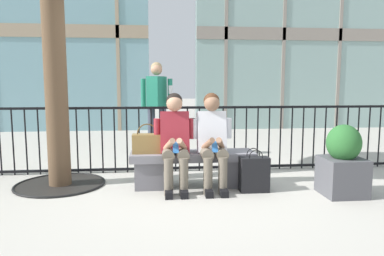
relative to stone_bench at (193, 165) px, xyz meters
name	(u,v)px	position (x,y,z in m)	size (l,w,h in m)	color
ground_plane	(193,186)	(0.00, 0.00, -0.27)	(60.00, 60.00, 0.00)	#B2ADA3
stone_bench	(193,165)	(0.00, 0.00, 0.00)	(1.60, 0.44, 0.45)	slate
seated_person_with_phone	(175,138)	(-0.24, -0.13, 0.38)	(0.52, 0.66, 1.21)	#6B6051
seated_person_companion	(212,138)	(0.24, -0.13, 0.38)	(0.52, 0.66, 1.21)	#6B6051
handbag_on_bench	(147,143)	(-0.58, -0.01, 0.31)	(0.38, 0.19, 0.38)	olive
shopping_bag	(254,174)	(0.73, -0.32, -0.05)	(0.36, 0.18, 0.54)	black
bystander_at_railing	(157,103)	(-0.46, 1.82, 0.73)	(0.55, 0.44, 1.71)	#383D4C
plaza_railing	(187,138)	(0.00, 0.81, 0.23)	(8.73, 0.04, 0.99)	black
planter	(343,163)	(1.74, -0.55, 0.12)	(0.47, 0.47, 0.85)	#4C4C51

